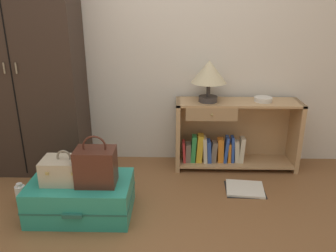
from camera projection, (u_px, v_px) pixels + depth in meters
back_wall at (152, 28)px, 3.15m from camera, size 6.40×0.10×2.60m
wardrobe at (22, 63)px, 2.99m from camera, size 1.01×0.47×2.04m
bookshelf at (230, 136)px, 3.26m from camera, size 1.16×0.33×0.67m
table_lamp at (209, 74)px, 3.02m from camera, size 0.32×0.32×0.38m
bowl at (263, 99)px, 3.11m from camera, size 0.16×0.16×0.04m
suitcase_large at (81, 197)px, 2.56m from camera, size 0.76×0.49×0.28m
train_case at (65, 170)px, 2.48m from camera, size 0.33×0.23×0.25m
handbag at (96, 166)px, 2.43m from camera, size 0.28×0.19×0.38m
bottle at (21, 196)px, 2.67m from camera, size 0.08×0.08×0.20m
open_book_on_floor at (245, 189)px, 2.92m from camera, size 0.34×0.30×0.02m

